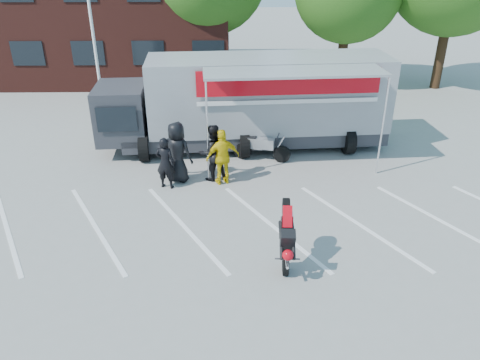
{
  "coord_description": "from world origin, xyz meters",
  "views": [
    {
      "loc": [
        -0.89,
        -9.83,
        6.89
      ],
      "look_at": [
        -0.67,
        1.2,
        1.3
      ],
      "focal_mm": 35.0,
      "sensor_mm": 36.0,
      "label": 1
    }
  ],
  "objects_px": {
    "spectator_leather_b": "(165,163)",
    "transporter_truck": "(254,146)",
    "parked_motorcycle": "(262,160)",
    "stunt_bike_rider": "(284,258)",
    "spectator_leather_a": "(177,152)",
    "spectator_leather_c": "(212,153)",
    "spectator_hivis": "(223,157)"
  },
  "relations": [
    {
      "from": "transporter_truck",
      "to": "stunt_bike_rider",
      "type": "bearing_deg",
      "value": -90.74
    },
    {
      "from": "stunt_bike_rider",
      "to": "spectator_leather_c",
      "type": "distance_m",
      "value": 4.84
    },
    {
      "from": "parked_motorcycle",
      "to": "spectator_hivis",
      "type": "distance_m",
      "value": 2.39
    },
    {
      "from": "parked_motorcycle",
      "to": "spectator_hivis",
      "type": "height_order",
      "value": "spectator_hivis"
    },
    {
      "from": "spectator_leather_c",
      "to": "spectator_leather_a",
      "type": "bearing_deg",
      "value": -19.7
    },
    {
      "from": "stunt_bike_rider",
      "to": "spectator_leather_a",
      "type": "distance_m",
      "value": 5.31
    },
    {
      "from": "spectator_leather_b",
      "to": "spectator_hivis",
      "type": "relative_size",
      "value": 0.92
    },
    {
      "from": "spectator_hivis",
      "to": "stunt_bike_rider",
      "type": "bearing_deg",
      "value": 92.18
    },
    {
      "from": "spectator_hivis",
      "to": "spectator_leather_c",
      "type": "bearing_deg",
      "value": -61.49
    },
    {
      "from": "parked_motorcycle",
      "to": "stunt_bike_rider",
      "type": "xyz_separation_m",
      "value": [
        0.18,
        -5.81,
        0.0
      ]
    },
    {
      "from": "transporter_truck",
      "to": "spectator_leather_b",
      "type": "relative_size",
      "value": 6.28
    },
    {
      "from": "transporter_truck",
      "to": "parked_motorcycle",
      "type": "xyz_separation_m",
      "value": [
        0.22,
        -1.35,
        0.0
      ]
    },
    {
      "from": "spectator_leather_a",
      "to": "stunt_bike_rider",
      "type": "bearing_deg",
      "value": 148.59
    },
    {
      "from": "parked_motorcycle",
      "to": "spectator_leather_c",
      "type": "xyz_separation_m",
      "value": [
        -1.69,
        -1.44,
        0.93
      ]
    },
    {
      "from": "stunt_bike_rider",
      "to": "spectator_leather_b",
      "type": "xyz_separation_m",
      "value": [
        -3.31,
        3.82,
        0.84
      ]
    },
    {
      "from": "parked_motorcycle",
      "to": "spectator_leather_b",
      "type": "distance_m",
      "value": 3.8
    },
    {
      "from": "spectator_leather_b",
      "to": "transporter_truck",
      "type": "bearing_deg",
      "value": -116.15
    },
    {
      "from": "transporter_truck",
      "to": "parked_motorcycle",
      "type": "height_order",
      "value": "transporter_truck"
    },
    {
      "from": "transporter_truck",
      "to": "parked_motorcycle",
      "type": "relative_size",
      "value": 5.14
    },
    {
      "from": "spectator_leather_a",
      "to": "spectator_leather_b",
      "type": "distance_m",
      "value": 0.59
    },
    {
      "from": "stunt_bike_rider",
      "to": "spectator_hivis",
      "type": "xyz_separation_m",
      "value": [
        -1.54,
        4.06,
        0.91
      ]
    },
    {
      "from": "stunt_bike_rider",
      "to": "spectator_leather_b",
      "type": "height_order",
      "value": "spectator_leather_b"
    },
    {
      "from": "transporter_truck",
      "to": "stunt_bike_rider",
      "type": "xyz_separation_m",
      "value": [
        0.4,
        -7.16,
        0.0
      ]
    },
    {
      "from": "parked_motorcycle",
      "to": "spectator_leather_c",
      "type": "distance_m",
      "value": 2.41
    },
    {
      "from": "transporter_truck",
      "to": "spectator_leather_a",
      "type": "bearing_deg",
      "value": -135.83
    },
    {
      "from": "spectator_leather_c",
      "to": "parked_motorcycle",
      "type": "bearing_deg",
      "value": -163.76
    },
    {
      "from": "spectator_leather_c",
      "to": "spectator_hivis",
      "type": "distance_m",
      "value": 0.46
    },
    {
      "from": "transporter_truck",
      "to": "spectator_hivis",
      "type": "distance_m",
      "value": 3.43
    },
    {
      "from": "stunt_bike_rider",
      "to": "transporter_truck",
      "type": "bearing_deg",
      "value": 96.34
    },
    {
      "from": "stunt_bike_rider",
      "to": "spectator_leather_c",
      "type": "xyz_separation_m",
      "value": [
        -1.87,
        4.37,
        0.93
      ]
    },
    {
      "from": "parked_motorcycle",
      "to": "stunt_bike_rider",
      "type": "bearing_deg",
      "value": -164.06
    },
    {
      "from": "spectator_leather_a",
      "to": "spectator_leather_b",
      "type": "bearing_deg",
      "value": 78.35
    }
  ]
}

